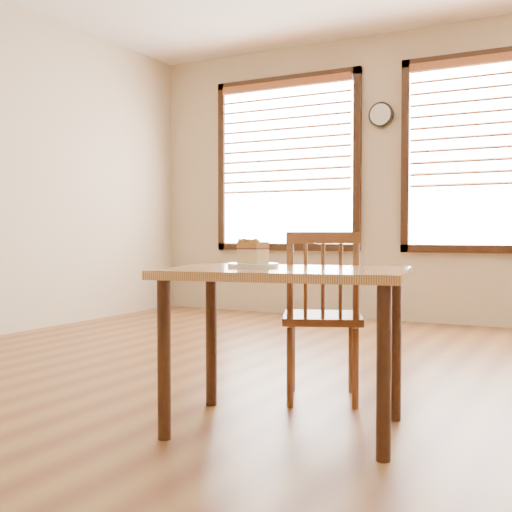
{
  "coord_description": "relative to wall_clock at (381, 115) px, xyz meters",
  "views": [
    {
      "loc": [
        1.23,
        -2.58,
        0.91
      ],
      "look_at": [
        -0.22,
        0.13,
        0.8
      ],
      "focal_mm": 45.0,
      "sensor_mm": 36.0,
      "label": 1
    }
  ],
  "objects": [
    {
      "name": "cake_slice",
      "position": [
        0.58,
        -3.86,
        -1.32
      ],
      "size": [
        0.15,
        0.12,
        0.12
      ],
      "rotation": [
        0.0,
        0.0,
        -0.21
      ],
      "color": "#E8D983",
      "rests_on": "plate"
    },
    {
      "name": "ground",
      "position": [
        0.8,
        -3.96,
        -2.15
      ],
      "size": [
        8.0,
        8.0,
        0.0
      ],
      "primitive_type": "plane",
      "color": "brown"
    },
    {
      "name": "cafe_table_main",
      "position": [
        0.75,
        -3.87,
        -1.51
      ],
      "size": [
        1.22,
        0.94,
        0.75
      ],
      "rotation": [
        0.0,
        0.0,
        0.2
      ],
      "color": "tan",
      "rests_on": "ground"
    },
    {
      "name": "room_shell",
      "position": [
        0.8,
        -3.96,
        -0.32
      ],
      "size": [
        8.0,
        8.0,
        8.0
      ],
      "color": "#C8B392",
      "rests_on": "ground"
    },
    {
      "name": "cafe_chair_main",
      "position": [
        0.72,
        -3.33,
        -1.68
      ],
      "size": [
        0.55,
        0.55,
        0.93
      ],
      "rotation": [
        0.0,
        0.0,
        3.54
      ],
      "color": "brown",
      "rests_on": "ground"
    },
    {
      "name": "window_left",
      "position": [
        -1.1,
        0.01,
        -0.34
      ],
      "size": [
        1.76,
        0.1,
        1.96
      ],
      "color": "white",
      "rests_on": "room_shell"
    },
    {
      "name": "plate",
      "position": [
        0.58,
        -3.86,
        -1.39
      ],
      "size": [
        0.24,
        0.24,
        0.02
      ],
      "color": "white",
      "rests_on": "cafe_table_main"
    },
    {
      "name": "wall_clock",
      "position": [
        0.0,
        0.0,
        0.0
      ],
      "size": [
        0.26,
        0.05,
        0.26
      ],
      "color": "black",
      "rests_on": "room_shell"
    },
    {
      "name": "window_right",
      "position": [
        1.1,
        0.01,
        -0.34
      ],
      "size": [
        1.76,
        0.1,
        1.96
      ],
      "color": "white",
      "rests_on": "room_shell"
    }
  ]
}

